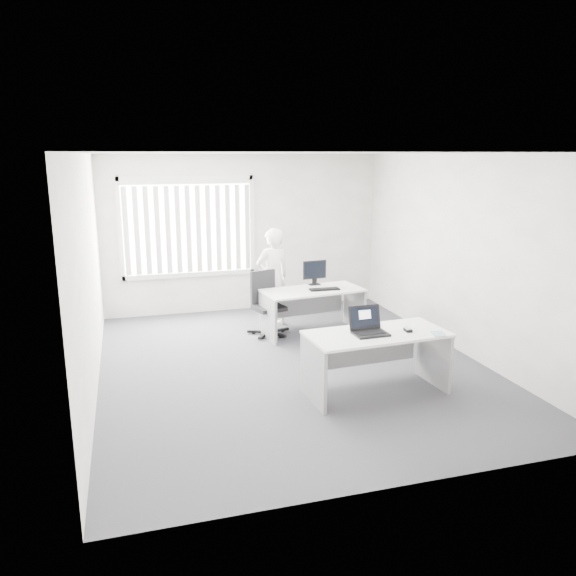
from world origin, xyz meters
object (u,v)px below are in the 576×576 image
object	(u,v)px
monitor	(315,273)
laptop	(371,322)
desk_far	(313,302)
person	(273,278)
desk_near	(376,350)
office_chair	(268,315)

from	to	relation	value
monitor	laptop	bearing A→B (deg)	-100.72
desk_far	monitor	world-z (taller)	monitor
person	laptop	bearing A→B (deg)	83.07
person	monitor	bearing A→B (deg)	141.99
person	desk_near	bearing A→B (deg)	85.20
desk_far	monitor	distance (m)	0.52
office_chair	monitor	distance (m)	1.03
monitor	desk_far	bearing A→B (deg)	-118.77
laptop	monitor	bearing A→B (deg)	83.19
desk_near	monitor	world-z (taller)	monitor
person	office_chair	bearing A→B (deg)	51.00
desk_near	office_chair	world-z (taller)	office_chair
desk_near	laptop	size ratio (longest dim) A/B	4.30
desk_near	person	world-z (taller)	person
desk_far	laptop	xyz separation A→B (m)	(-0.13, -2.45, 0.39)
desk_near	monitor	xyz separation A→B (m)	(0.15, 2.70, 0.37)
office_chair	desk_far	bearing A→B (deg)	-28.01
desk_near	person	size ratio (longest dim) A/B	1.04
person	monitor	size ratio (longest dim) A/B	4.07
monitor	office_chair	bearing A→B (deg)	-176.05
office_chair	monitor	world-z (taller)	monitor
desk_far	desk_near	bearing A→B (deg)	-97.58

